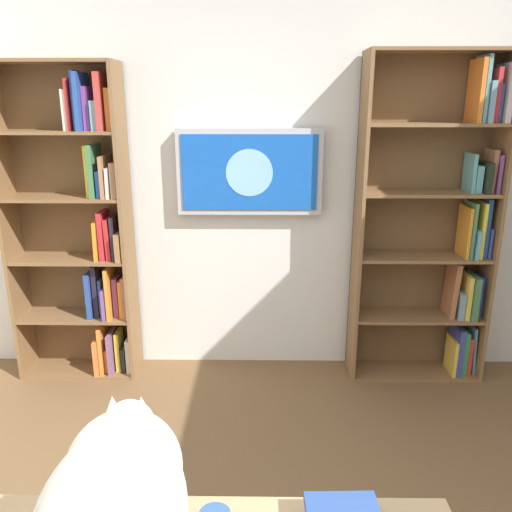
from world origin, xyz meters
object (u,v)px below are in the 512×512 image
bookshelf_left (441,227)px  cat (116,505)px  bookshelf_right (84,230)px  wall_mounted_tv (249,172)px

bookshelf_left → cat: bookshelf_left is taller
bookshelf_left → cat: bearing=57.3°
bookshelf_right → wall_mounted_tv: bookshelf_right is taller
bookshelf_left → cat: size_ratio=3.35×
wall_mounted_tv → cat: (0.24, 2.40, -0.43)m
bookshelf_right → cat: (-0.85, 2.32, -0.06)m
bookshelf_right → wall_mounted_tv: bearing=-175.5°
bookshelf_left → wall_mounted_tv: 1.30m
bookshelf_left → bookshelf_right: bearing=0.1°
wall_mounted_tv → cat: size_ratio=1.49×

